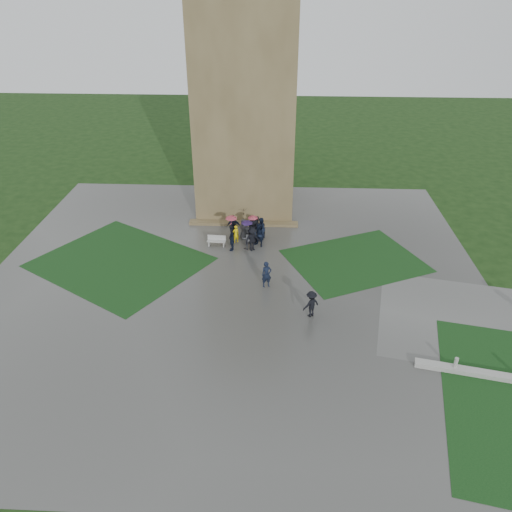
{
  "coord_description": "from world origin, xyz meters",
  "views": [
    {
      "loc": [
        2.79,
        -26.51,
        18.31
      ],
      "look_at": [
        1.38,
        3.31,
        1.2
      ],
      "focal_mm": 35.0,
      "sensor_mm": 36.0,
      "label": 1
    }
  ],
  "objects_px": {
    "tower": "(246,102)",
    "pedestrian_mid": "(267,274)",
    "pedestrian_near": "(311,304)",
    "bench": "(217,241)"
  },
  "relations": [
    {
      "from": "tower",
      "to": "pedestrian_mid",
      "type": "height_order",
      "value": "tower"
    },
    {
      "from": "tower",
      "to": "pedestrian_near",
      "type": "relative_size",
      "value": 10.42
    },
    {
      "from": "bench",
      "to": "pedestrian_near",
      "type": "bearing_deg",
      "value": -48.54
    },
    {
      "from": "tower",
      "to": "bench",
      "type": "height_order",
      "value": "tower"
    },
    {
      "from": "tower",
      "to": "pedestrian_mid",
      "type": "xyz_separation_m",
      "value": [
        2.17,
        -13.65,
        -8.06
      ]
    },
    {
      "from": "pedestrian_mid",
      "to": "pedestrian_near",
      "type": "distance_m",
      "value": 4.19
    },
    {
      "from": "bench",
      "to": "pedestrian_near",
      "type": "distance_m",
      "value": 10.97
    },
    {
      "from": "tower",
      "to": "bench",
      "type": "distance_m",
      "value": 11.96
    },
    {
      "from": "tower",
      "to": "pedestrian_near",
      "type": "xyz_separation_m",
      "value": [
        4.95,
        -16.78,
        -8.12
      ]
    },
    {
      "from": "bench",
      "to": "pedestrian_mid",
      "type": "bearing_deg",
      "value": -50.71
    }
  ]
}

